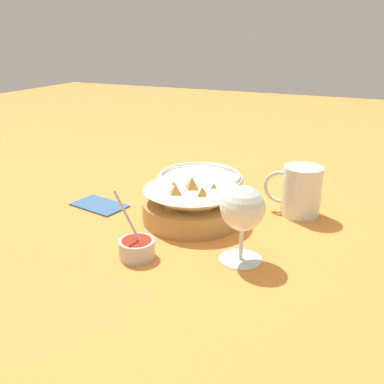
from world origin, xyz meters
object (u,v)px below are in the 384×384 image
object	(u,v)px
sauce_cup	(137,248)
side_plate	(200,176)
beer_mug	(300,193)
wine_glass	(243,211)
food_basket	(192,205)

from	to	relation	value
sauce_cup	side_plate	size ratio (longest dim) A/B	0.52
beer_mug	side_plate	world-z (taller)	beer_mug
sauce_cup	beer_mug	world-z (taller)	sauce_cup
sauce_cup	beer_mug	size ratio (longest dim) A/B	0.96
beer_mug	wine_glass	bearing A→B (deg)	77.73
wine_glass	sauce_cup	bearing A→B (deg)	22.22
wine_glass	beer_mug	world-z (taller)	wine_glass
food_basket	beer_mug	distance (m)	0.24
food_basket	sauce_cup	distance (m)	0.19
food_basket	side_plate	size ratio (longest dim) A/B	0.90
beer_mug	side_plate	xyz separation A→B (m)	(0.30, -0.13, -0.04)
food_basket	side_plate	world-z (taller)	food_basket
wine_glass	beer_mug	distance (m)	0.25
beer_mug	side_plate	distance (m)	0.33
beer_mug	side_plate	size ratio (longest dim) A/B	0.54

